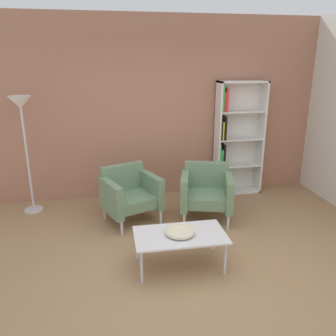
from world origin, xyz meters
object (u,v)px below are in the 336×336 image
Objects in this scene: floor_lamp_torchiere at (22,117)px; armchair_by_bookshelf at (130,193)px; decorative_bowl at (180,231)px; bookshelf_tall at (235,139)px; armchair_spare_guest at (206,191)px; coffee_table_low at (180,237)px.

armchair_by_bookshelf is at bearing -22.02° from floor_lamp_torchiere.
decorative_bowl is 1.35m from armchair_by_bookshelf.
floor_lamp_torchiere is at bearing 135.91° from decorative_bowl.
floor_lamp_torchiere reaches higher than decorative_bowl.
decorative_bowl is 0.35× the size of armchair_by_bookshelf.
bookshelf_tall reaches higher than armchair_spare_guest.
armchair_spare_guest is at bearing -128.84° from bookshelf_tall.
coffee_table_low is 1.17× the size of armchair_spare_guest.
armchair_spare_guest is at bearing -15.11° from floor_lamp_torchiere.
coffee_table_low is 1.33m from armchair_spare_guest.
coffee_table_low is (-1.38, -2.08, -0.58)m from bookshelf_tall.
decorative_bowl is (-1.38, -2.08, -0.51)m from bookshelf_tall.
armchair_by_bookshelf reaches higher than decorative_bowl.
bookshelf_tall reaches higher than coffee_table_low.
armchair_spare_guest is (0.64, 1.16, -0.02)m from decorative_bowl.
armchair_by_bookshelf is 0.52× the size of floor_lamp_torchiere.
armchair_spare_guest is (-0.74, -0.92, -0.53)m from bookshelf_tall.
armchair_spare_guest is 0.49× the size of floor_lamp_torchiere.
decorative_bowl is at bearing -103.39° from armchair_spare_guest.
armchair_by_bookshelf is 1.87m from floor_lamp_torchiere.
armchair_by_bookshelf is (-0.46, 1.26, 0.05)m from coffee_table_low.
armchair_spare_guest is 2.83m from floor_lamp_torchiere.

